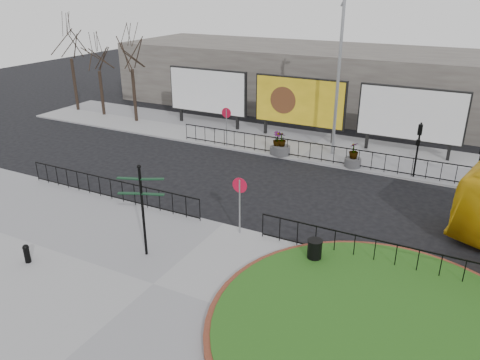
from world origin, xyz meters
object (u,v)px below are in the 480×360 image
Objects in this scene: bollard at (27,253)px; litter_bin at (314,251)px; billboard_mid at (299,102)px; planter_b at (282,147)px; planter_c at (353,158)px; planter_a at (277,145)px; lamp_post at (338,76)px; fingerpost_sign at (142,202)px.

litter_bin is (9.49, 4.86, 0.07)m from bollard.
planter_b is at bearing -85.20° from billboard_mid.
litter_bin is at bearing -67.00° from billboard_mid.
planter_c reaches higher than litter_bin.
planter_c is at bearing 0.00° from planter_b.
planter_a is at bearing 180.00° from planter_c.
litter_bin is at bearing -61.64° from planter_b.
billboard_mid is 4.38× the size of planter_b.
litter_bin is 12.15m from planter_a.
bollard is 10.66m from litter_bin.
planter_c is (4.37, 0.00, 0.05)m from planter_b.
bollard is (-3.49, -18.99, -2.07)m from billboard_mid.
lamp_post is 15.04m from fingerpost_sign.
bollard is 0.53× the size of planter_a.
lamp_post reaches higher than fingerpost_sign.
planter_b is 4.37m from planter_c.
planter_b reaches higher than litter_bin.
planter_b is (0.30, 0.00, -0.09)m from planter_a.
planter_c is at bearing 97.17° from litter_bin.
planter_c is (4.67, -3.57, -1.97)m from billboard_mid.
planter_b is at bearing -149.42° from lamp_post.
litter_bin reaches higher than bollard.
lamp_post is at bearing 136.13° from planter_c.
planter_a is (-3.01, -1.60, -4.16)m from lamp_post.
bollard is at bearing -103.80° from planter_b.
bollard is at bearing -152.88° from litter_bin.
planter_b is (0.30, -3.57, -2.02)m from billboard_mid.
fingerpost_sign is (0.09, -16.51, -0.26)m from billboard_mid.
billboard_mid is 15.48m from litter_bin.
billboard_mid is 8.30× the size of bollard.
litter_bin is (5.91, 2.38, -1.74)m from fingerpost_sign.
planter_b reaches higher than planter_a.
bollard is 0.53× the size of planter_c.
billboard_mid reaches higher than planter_a.
fingerpost_sign is 6.61m from litter_bin.
lamp_post is at bearing 28.02° from planter_a.
planter_b is (-5.70, 10.56, -0.02)m from litter_bin.
planter_a is (0.00, -3.57, -1.94)m from billboard_mid.
billboard_mid reaches higher than planter_b.
fingerpost_sign is 3.89× the size of litter_bin.
planter_a is at bearing -90.00° from billboard_mid.
planter_a is at bearing 180.00° from planter_b.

